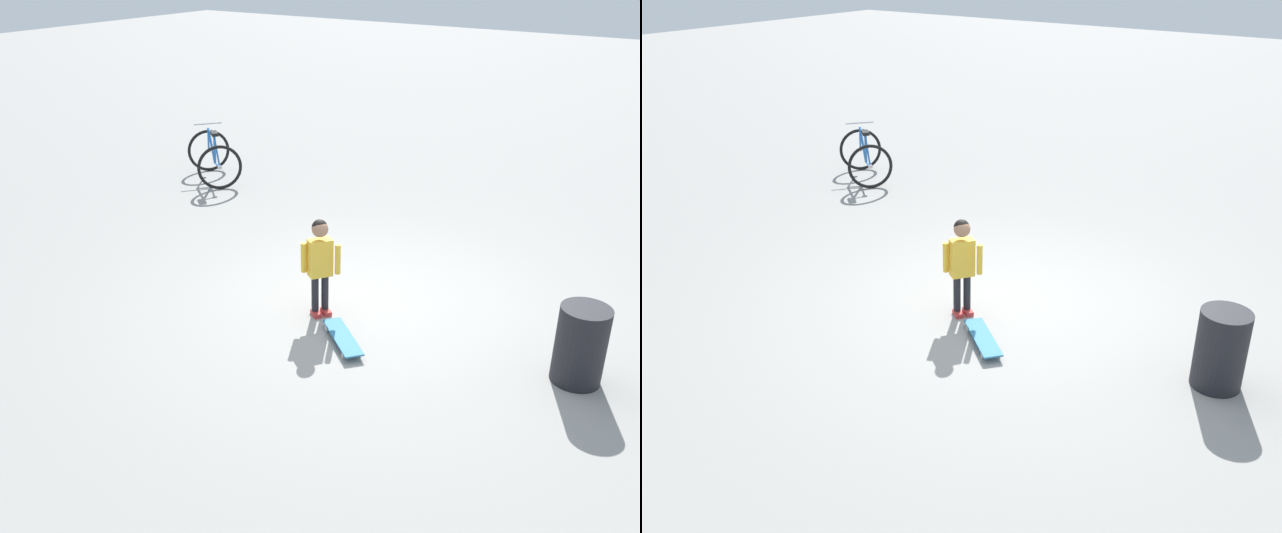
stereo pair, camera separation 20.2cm
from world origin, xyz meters
TOP-DOWN VIEW (x-y plane):
  - ground_plane at (0.00, 0.00)m, footprint 50.00×50.00m
  - child_person at (-0.32, -0.49)m, footprint 0.37×0.28m
  - skateboard at (0.20, -0.86)m, footprint 0.69×0.62m
  - bicycle_mid at (-4.28, 2.33)m, footprint 1.28×1.22m
  - trash_bin at (2.27, -0.24)m, footprint 0.44×0.44m

SIDE VIEW (x-z plane):
  - ground_plane at x=0.00m, z-range 0.00..0.00m
  - skateboard at x=0.20m, z-range 0.02..0.10m
  - trash_bin at x=2.27m, z-range 0.00..0.73m
  - bicycle_mid at x=-4.28m, z-range -0.04..0.80m
  - child_person at x=-0.32m, z-range 0.13..1.19m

